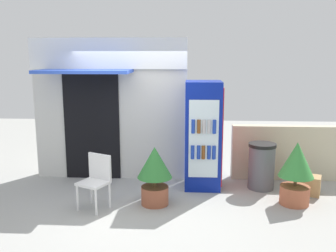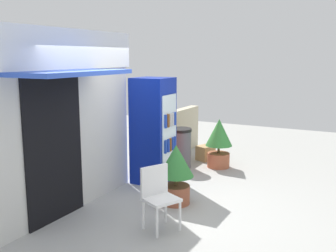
{
  "view_description": "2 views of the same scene",
  "coord_description": "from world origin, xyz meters",
  "px_view_note": "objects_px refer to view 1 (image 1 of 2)",
  "views": [
    {
      "loc": [
        0.94,
        -5.78,
        2.42
      ],
      "look_at": [
        0.6,
        0.24,
        1.26
      ],
      "focal_mm": 39.44,
      "sensor_mm": 36.0,
      "label": 1
    },
    {
      "loc": [
        -4.93,
        -2.71,
        2.36
      ],
      "look_at": [
        0.57,
        0.19,
        1.23
      ],
      "focal_mm": 41.35,
      "sensor_mm": 36.0,
      "label": 2
    }
  ],
  "objects_px": {
    "trash_bin": "(261,166)",
    "plastic_chair": "(96,177)",
    "cardboard_box": "(310,185)",
    "potted_plant_curbside": "(296,169)",
    "potted_plant_near_shop": "(155,171)",
    "drink_cooler": "(203,135)"
  },
  "relations": [
    {
      "from": "trash_bin",
      "to": "plastic_chair",
      "type": "bearing_deg",
      "value": -159.67
    },
    {
      "from": "trash_bin",
      "to": "cardboard_box",
      "type": "distance_m",
      "value": 0.89
    },
    {
      "from": "plastic_chair",
      "to": "trash_bin",
      "type": "bearing_deg",
      "value": 20.33
    },
    {
      "from": "plastic_chair",
      "to": "potted_plant_curbside",
      "type": "distance_m",
      "value": 3.24
    },
    {
      "from": "potted_plant_near_shop",
      "to": "cardboard_box",
      "type": "distance_m",
      "value": 2.79
    },
    {
      "from": "drink_cooler",
      "to": "potted_plant_curbside",
      "type": "xyz_separation_m",
      "value": [
        1.49,
        -0.74,
        -0.39
      ]
    },
    {
      "from": "potted_plant_near_shop",
      "to": "potted_plant_curbside",
      "type": "relative_size",
      "value": 0.93
    },
    {
      "from": "drink_cooler",
      "to": "potted_plant_curbside",
      "type": "distance_m",
      "value": 1.71
    },
    {
      "from": "plastic_chair",
      "to": "cardboard_box",
      "type": "height_order",
      "value": "plastic_chair"
    },
    {
      "from": "plastic_chair",
      "to": "potted_plant_curbside",
      "type": "relative_size",
      "value": 0.83
    },
    {
      "from": "trash_bin",
      "to": "cardboard_box",
      "type": "xyz_separation_m",
      "value": [
        0.81,
        -0.26,
        -0.26
      ]
    },
    {
      "from": "drink_cooler",
      "to": "potted_plant_near_shop",
      "type": "bearing_deg",
      "value": -132.92
    },
    {
      "from": "plastic_chair",
      "to": "potted_plant_curbside",
      "type": "height_order",
      "value": "potted_plant_curbside"
    },
    {
      "from": "drink_cooler",
      "to": "potted_plant_curbside",
      "type": "height_order",
      "value": "drink_cooler"
    },
    {
      "from": "plastic_chair",
      "to": "trash_bin",
      "type": "distance_m",
      "value": 3.0
    },
    {
      "from": "plastic_chair",
      "to": "potted_plant_curbside",
      "type": "bearing_deg",
      "value": 5.67
    },
    {
      "from": "drink_cooler",
      "to": "trash_bin",
      "type": "relative_size",
      "value": 2.32
    },
    {
      "from": "cardboard_box",
      "to": "trash_bin",
      "type": "bearing_deg",
      "value": 162.49
    },
    {
      "from": "drink_cooler",
      "to": "cardboard_box",
      "type": "distance_m",
      "value": 2.07
    },
    {
      "from": "potted_plant_curbside",
      "to": "plastic_chair",
      "type": "bearing_deg",
      "value": -174.33
    },
    {
      "from": "plastic_chair",
      "to": "potted_plant_near_shop",
      "type": "bearing_deg",
      "value": 11.58
    },
    {
      "from": "potted_plant_near_shop",
      "to": "cardboard_box",
      "type": "xyz_separation_m",
      "value": [
        2.7,
        0.6,
        -0.4
      ]
    }
  ]
}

